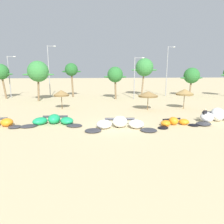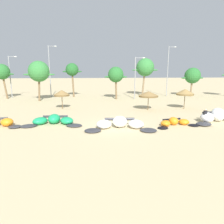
# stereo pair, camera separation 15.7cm
# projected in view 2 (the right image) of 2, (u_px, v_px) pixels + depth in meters

# --- Properties ---
(ground_plane) EXTENTS (260.00, 260.00, 0.00)m
(ground_plane) POSITION_uv_depth(u_px,v_px,m) (117.00, 125.00, 21.97)
(ground_plane) COLOR #C6B284
(kite_left) EXTENTS (6.76, 3.25, 1.04)m
(kite_left) POSITION_uv_depth(u_px,v_px,m) (54.00, 121.00, 22.14)
(kite_left) COLOR #333338
(kite_left) RESTS_ON ground
(kite_left_of_center) EXTENTS (7.38, 3.57, 1.15)m
(kite_left_of_center) POSITION_uv_depth(u_px,v_px,m) (120.00, 124.00, 20.59)
(kite_left_of_center) COLOR #333338
(kite_left_of_center) RESTS_ON ground
(kite_center) EXTENTS (4.93, 2.69, 0.85)m
(kite_center) POSITION_uv_depth(u_px,v_px,m) (175.00, 122.00, 21.65)
(kite_center) COLOR black
(kite_center) RESTS_ON ground
(kite_right_of_center) EXTENTS (7.27, 3.46, 1.55)m
(kite_right_of_center) POSITION_uv_depth(u_px,v_px,m) (220.00, 117.00, 23.04)
(kite_right_of_center) COLOR #333338
(kite_right_of_center) RESTS_ON ground
(beach_umbrella_near_van) EXTENTS (2.38, 2.38, 2.86)m
(beach_umbrella_near_van) POSITION_uv_depth(u_px,v_px,m) (62.00, 93.00, 30.49)
(beach_umbrella_near_van) COLOR brown
(beach_umbrella_near_van) RESTS_ON ground
(beach_umbrella_middle) EXTENTS (2.94, 2.94, 2.78)m
(beach_umbrella_middle) POSITION_uv_depth(u_px,v_px,m) (148.00, 94.00, 29.53)
(beach_umbrella_middle) COLOR brown
(beach_umbrella_middle) RESTS_ON ground
(beach_umbrella_near_palms) EXTENTS (2.69, 2.69, 3.03)m
(beach_umbrella_near_palms) POSITION_uv_depth(u_px,v_px,m) (185.00, 92.00, 30.46)
(beach_umbrella_near_palms) COLOR brown
(beach_umbrella_near_palms) RESTS_ON ground
(person_near_kites) EXTENTS (0.36, 0.24, 1.62)m
(person_near_kites) POSITION_uv_depth(u_px,v_px,m) (205.00, 116.00, 22.52)
(person_near_kites) COLOR #383842
(person_near_kites) RESTS_ON ground
(palm_leftmost) EXTENTS (4.65, 3.10, 7.00)m
(palm_leftmost) POSITION_uv_depth(u_px,v_px,m) (2.00, 72.00, 40.72)
(palm_leftmost) COLOR brown
(palm_leftmost) RESTS_ON ground
(palm_left) EXTENTS (5.78, 3.85, 7.48)m
(palm_left) POSITION_uv_depth(u_px,v_px,m) (39.00, 72.00, 37.60)
(palm_left) COLOR brown
(palm_left) RESTS_ON ground
(palm_left_of_gap) EXTENTS (4.10, 2.73, 7.25)m
(palm_left_of_gap) POSITION_uv_depth(u_px,v_px,m) (72.00, 70.00, 43.42)
(palm_left_of_gap) COLOR brown
(palm_left_of_gap) RESTS_ON ground
(palm_center_left) EXTENTS (4.63, 3.09, 6.46)m
(palm_center_left) POSITION_uv_depth(u_px,v_px,m) (116.00, 75.00, 40.27)
(palm_center_left) COLOR brown
(palm_center_left) RESTS_ON ground
(palm_center_right) EXTENTS (5.90, 3.93, 8.34)m
(palm_center_right) POSITION_uv_depth(u_px,v_px,m) (145.00, 68.00, 44.85)
(palm_center_right) COLOR #7F6647
(palm_center_right) RESTS_ON ground
(palm_right_of_gap) EXTENTS (5.14, 3.43, 6.31)m
(palm_right_of_gap) POSITION_uv_depth(u_px,v_px,m) (193.00, 76.00, 44.53)
(palm_right_of_gap) COLOR #7F6647
(palm_right_of_gap) RESTS_ON ground
(lamppost_west) EXTENTS (1.80, 0.24, 8.64)m
(lamppost_west) POSITION_uv_depth(u_px,v_px,m) (11.00, 75.00, 42.38)
(lamppost_west) COLOR gray
(lamppost_west) RESTS_ON ground
(lamppost_west_center) EXTENTS (1.83, 0.24, 10.79)m
(lamppost_west_center) POSITION_uv_depth(u_px,v_px,m) (50.00, 69.00, 43.02)
(lamppost_west_center) COLOR gray
(lamppost_west_center) RESTS_ON ground
(lamppost_east_center) EXTENTS (2.06, 0.24, 8.31)m
(lamppost_east_center) POSITION_uv_depth(u_px,v_px,m) (136.00, 75.00, 40.94)
(lamppost_east_center) COLOR gray
(lamppost_east_center) RESTS_ON ground
(lamppost_east) EXTENTS (1.77, 0.24, 10.85)m
(lamppost_east) POSITION_uv_depth(u_px,v_px,m) (168.00, 69.00, 45.02)
(lamppost_east) COLOR gray
(lamppost_east) RESTS_ON ground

